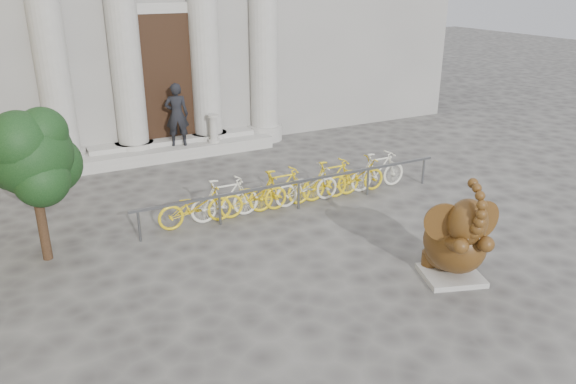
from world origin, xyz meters
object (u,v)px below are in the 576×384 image
elephant_statue (456,242)px  tree (32,157)px  pedestrian (177,115)px  bike_rack (293,186)px

elephant_statue → tree: bearing=165.3°
pedestrian → elephant_statue: bearing=119.7°
elephant_statue → pedestrian: (-2.23, 9.58, 0.56)m
bike_rack → elephant_statue: bearing=-77.9°
tree → pedestrian: 6.87m
tree → pedestrian: size_ratio=1.59×
elephant_statue → tree: size_ratio=0.69×
bike_rack → pedestrian: (-1.27, 5.10, 0.82)m
bike_rack → tree: 5.81m
elephant_statue → bike_rack: elephant_statue is taller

